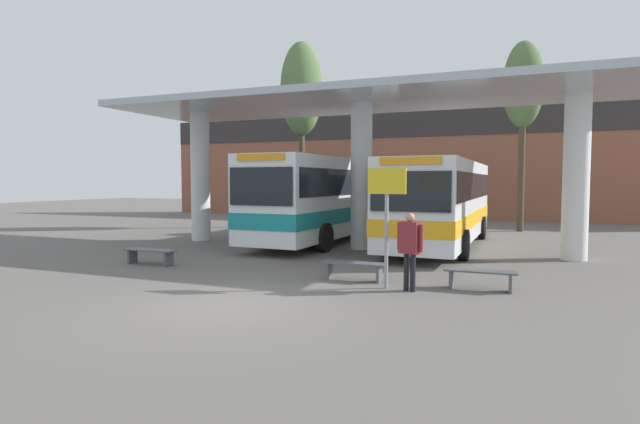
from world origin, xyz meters
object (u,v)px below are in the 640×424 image
Objects in this scene: waiting_bench_far_platform at (150,253)px; parked_car_street at (327,203)px; waiting_bench_mid_platform at (354,267)px; poplar_tree_behind_left at (523,88)px; waiting_bench_near_pillar at (480,275)px; poplar_tree_behind_right at (302,91)px; transit_bus_center_bay at (441,200)px; pedestrian_waiting at (410,244)px; transit_bus_left_bay at (332,195)px; info_sign_platform at (387,203)px.

waiting_bench_far_platform is 19.00m from parked_car_street.
parked_car_street reaches higher than waiting_bench_mid_platform.
parked_car_street is (-11.92, 4.03, -6.05)m from poplar_tree_behind_left.
waiting_bench_near_pillar is 0.16× the size of poplar_tree_behind_right.
poplar_tree_behind_left is at bearing -110.39° from transit_bus_center_bay.
parked_car_street is at bearing 134.88° from pedestrian_waiting.
transit_bus_left_bay is 6.72× the size of pedestrian_waiting.
parked_car_street is at bearing 120.33° from waiting_bench_near_pillar.
poplar_tree_behind_left is (2.85, 7.22, 5.30)m from transit_bus_center_bay.
transit_bus_center_bay reaches higher than pedestrian_waiting.
transit_bus_left_bay is at bearing 139.20° from pedestrian_waiting.
waiting_bench_mid_platform is 0.40× the size of parked_car_street.
pedestrian_waiting is (0.51, -8.40, -0.71)m from transit_bus_center_bay.
poplar_tree_behind_right is (-10.24, 12.99, 7.04)m from waiting_bench_near_pillar.
poplar_tree_behind_left reaches higher than waiting_bench_far_platform.
transit_bus_center_bay is at bearing 82.21° from waiting_bench_mid_platform.
poplar_tree_behind_left is at bearing -135.94° from transit_bus_left_bay.
transit_bus_left_bay is 9.92m from info_sign_platform.
transit_bus_center_bay is 11.28m from poplar_tree_behind_right.
waiting_bench_mid_platform is at bearing 174.09° from pedestrian_waiting.
waiting_bench_near_pillar and waiting_bench_far_platform have the same top height.
poplar_tree_behind_left reaches higher than pedestrian_waiting.
parked_car_street is at bearing 161.34° from poplar_tree_behind_left.
pedestrian_waiting is (0.57, -0.11, -0.92)m from info_sign_platform.
poplar_tree_behind_right is at bearing -170.23° from poplar_tree_behind_left.
info_sign_platform is at bearing -100.63° from poplar_tree_behind_left.
transit_bus_left_bay is 11.65m from parked_car_street.
waiting_bench_near_pillar is at bearing 131.59° from transit_bus_left_bay.
waiting_bench_mid_platform is 20.56m from parked_car_street.
waiting_bench_far_platform is at bearing 73.50° from transit_bus_left_bay.
pedestrian_waiting is at bearing -154.09° from waiting_bench_near_pillar.
info_sign_platform is 0.30× the size of poplar_tree_behind_left.
info_sign_platform reaches higher than waiting_bench_far_platform.
waiting_bench_near_pillar is 0.17× the size of poplar_tree_behind_left.
waiting_bench_far_platform is 0.18× the size of poplar_tree_behind_left.
poplar_tree_behind_left reaches higher than info_sign_platform.
poplar_tree_behind_left is (2.33, 15.62, 6.00)m from pedestrian_waiting.
transit_bus_center_bay is 8.07m from waiting_bench_near_pillar.
waiting_bench_far_platform is at bearing -86.57° from poplar_tree_behind_right.
pedestrian_waiting is (5.20, -8.89, -0.81)m from transit_bus_left_bay.
transit_bus_center_bay reaches higher than parked_car_street.
waiting_bench_near_pillar is (2.00, -7.68, -1.46)m from transit_bus_center_bay.
info_sign_platform is 21.53m from parked_car_street.
waiting_bench_far_platform is 19.33m from poplar_tree_behind_left.
waiting_bench_far_platform is 8.04m from pedestrian_waiting.
parked_car_street is at bearing 97.94° from poplar_tree_behind_right.
poplar_tree_behind_left is 13.96m from parked_car_street.
waiting_bench_mid_platform is (-1.05, -7.68, -1.46)m from transit_bus_center_bay.
waiting_bench_near_pillar is 2.72m from info_sign_platform.
poplar_tree_behind_left reaches higher than parked_car_street.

